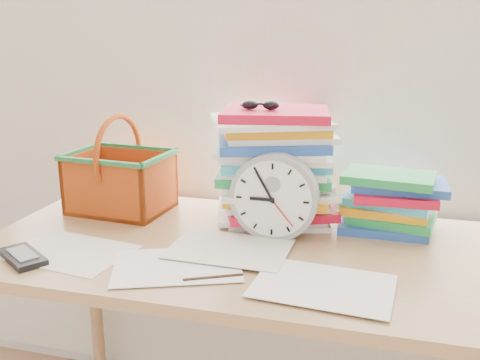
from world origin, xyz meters
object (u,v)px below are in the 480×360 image
(desk, at_px, (248,271))
(book_stack, at_px, (392,201))
(calculator, at_px, (23,257))
(basket, at_px, (120,164))
(paper_stack, at_px, (276,166))
(clock, at_px, (274,197))

(desk, bearing_deg, book_stack, 31.60)
(book_stack, xyz_separation_m, calculator, (-0.86, -0.45, -0.07))
(basket, xyz_separation_m, calculator, (-0.06, -0.41, -0.14))
(paper_stack, height_order, book_stack, paper_stack)
(clock, relative_size, calculator, 1.55)
(paper_stack, height_order, basket, paper_stack)
(paper_stack, height_order, clock, paper_stack)
(clock, height_order, basket, basket)
(desk, xyz_separation_m, book_stack, (0.36, 0.22, 0.16))
(desk, relative_size, book_stack, 5.10)
(desk, distance_m, calculator, 0.56)
(desk, bearing_deg, calculator, -155.29)
(basket, bearing_deg, calculator, -93.18)
(book_stack, bearing_deg, basket, -176.88)
(desk, relative_size, basket, 4.77)
(desk, relative_size, calculator, 9.24)
(paper_stack, xyz_separation_m, clock, (0.03, -0.14, -0.05))
(clock, height_order, calculator, clock)
(paper_stack, bearing_deg, basket, -175.85)
(paper_stack, bearing_deg, book_stack, 1.60)
(book_stack, bearing_deg, desk, -148.40)
(paper_stack, bearing_deg, clock, -79.73)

